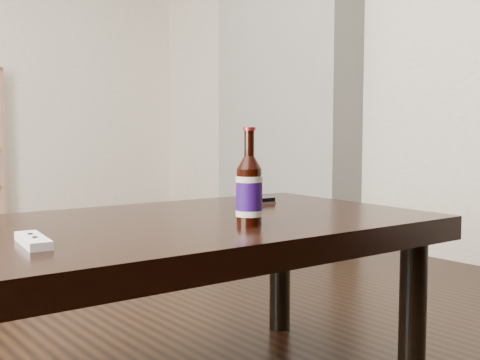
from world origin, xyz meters
TOP-DOWN VIEW (x-y plane):
  - wall_right at (2.51, 0.00)m, footprint 0.02×6.00m
  - chimney_breast at (2.35, 1.20)m, footprint 0.30×1.20m
  - coffee_table at (0.32, -0.53)m, footprint 1.41×0.89m
  - beer_bottle at (0.39, -0.72)m, footprint 0.09×0.09m
  - phone at (0.73, -0.37)m, footprint 0.07×0.12m
  - remote at (-0.12, -0.63)m, footprint 0.07×0.17m

SIDE VIEW (x-z plane):
  - coffee_table at x=0.32m, z-range 0.19..0.70m
  - remote at x=-0.12m, z-range 0.51..0.53m
  - phone at x=0.73m, z-range 0.51..0.53m
  - beer_bottle at x=0.39m, z-range 0.47..0.72m
  - wall_right at x=2.51m, z-range 0.00..2.70m
  - chimney_breast at x=2.35m, z-range 0.00..2.70m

